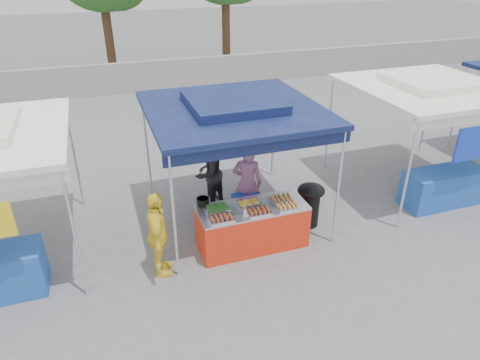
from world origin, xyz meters
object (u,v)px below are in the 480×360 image
object	(u,v)px
wok_burner	(310,201)
vendor_woman	(247,183)
helper_man	(208,172)
customer_person	(158,235)
cooking_pot	(203,201)
vendor_table	(252,226)

from	to	relation	value
wok_burner	vendor_woman	xyz separation A→B (m)	(-1.11, 0.65, 0.28)
helper_man	customer_person	xyz separation A→B (m)	(-1.38, -1.92, -0.02)
helper_man	wok_burner	bearing A→B (deg)	99.72
wok_burner	helper_man	xyz separation A→B (m)	(-1.73, 1.39, 0.27)
vendor_woman	helper_man	xyz separation A→B (m)	(-0.62, 0.74, -0.01)
cooking_pot	vendor_woman	distance (m)	1.21
cooking_pot	helper_man	distance (m)	1.39
vendor_woman	customer_person	distance (m)	2.32
vendor_table	customer_person	size ratio (longest dim) A/B	1.27
cooking_pot	vendor_table	bearing A→B (deg)	-23.75
vendor_table	helper_man	size ratio (longest dim) A/B	1.23
vendor_woman	helper_man	bearing A→B (deg)	-25.61
vendor_table	vendor_woman	bearing A→B (deg)	75.78
helper_man	vendor_table	bearing A→B (deg)	61.44
wok_burner	cooking_pot	bearing A→B (deg)	-162.03
cooking_pot	wok_burner	world-z (taller)	cooking_pot
cooking_pot	wok_burner	distance (m)	2.21
wok_burner	helper_man	bearing A→B (deg)	161.31
vendor_table	vendor_woman	world-z (taller)	vendor_woman
vendor_table	vendor_woman	size ratio (longest dim) A/B	1.21
vendor_table	cooking_pot	world-z (taller)	cooking_pot
wok_burner	helper_man	distance (m)	2.23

